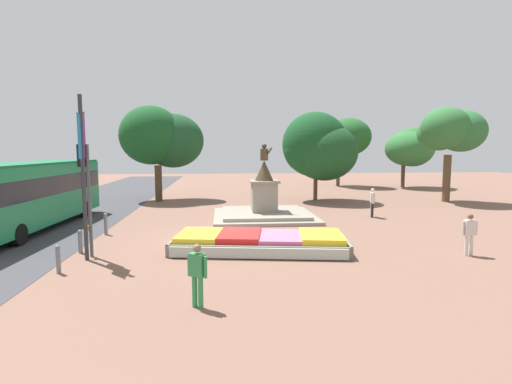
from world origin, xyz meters
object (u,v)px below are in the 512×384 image
Objects in this scene: pedestrian_near_planter at (470,232)px; kerb_bollard_mid_a at (80,241)px; kerb_bollard_south at (58,258)px; statue_monument at (264,206)px; pedestrian_with_handbag at (372,201)px; city_bus at (29,191)px; banner_pole at (83,171)px; pedestrian_crossing_plaza at (197,271)px; traffic_light_near_crossing at (86,181)px; kerb_bollard_mid_b at (106,223)px; flower_planter at (260,242)px.

pedestrian_near_planter is 1.74× the size of kerb_bollard_mid_a.
pedestrian_near_planter is at bearing 3.57° from kerb_bollard_south.
kerb_bollard_south is (-7.59, -9.74, -0.20)m from statue_monument.
statue_monument is at bearing 175.52° from pedestrian_with_handbag.
kerb_bollard_south is (4.09, -7.17, -1.41)m from city_bus.
statue_monument is at bearing 48.75° from banner_pole.
statue_monument is 3.54× the size of pedestrian_crossing_plaza.
statue_monument is at bearing 46.93° from traffic_light_near_crossing.
banner_pole is at bearing -81.12° from traffic_light_near_crossing.
pedestrian_crossing_plaza reaches higher than kerb_bollard_mid_b.
flower_planter is 11.86m from city_bus.
pedestrian_with_handbag is at bearing 53.30° from pedestrian_crossing_plaza.
pedestrian_crossing_plaza reaches higher than kerb_bollard_south.
kerb_bollard_mid_b is (-4.70, 8.90, -0.39)m from pedestrian_crossing_plaza.
banner_pole is at bearing 76.03° from kerb_bollard_south.
kerb_bollard_mid_b is at bearing 97.06° from banner_pole.
statue_monument is at bearing 42.97° from kerb_bollard_mid_a.
banner_pole reaches higher than statue_monument.
city_bus is 7.45× the size of pedestrian_near_planter.
kerb_bollard_south is 5.76m from kerb_bollard_mid_b.
city_bus is 19.39m from pedestrian_near_planter.
kerb_bollard_south is at bearing -146.14° from pedestrian_with_handbag.
traffic_light_near_crossing is 2.54× the size of pedestrian_crossing_plaza.
banner_pole is 3.70× the size of pedestrian_near_planter.
traffic_light_near_crossing is 4.56× the size of kerb_bollard_mid_a.
banner_pole is 3.58× the size of pedestrian_crossing_plaza.
banner_pole is at bearing -82.94° from kerb_bollard_mid_b.
banner_pole is 6.30× the size of kerb_bollard_south.
statue_monument is (0.96, 7.42, 0.37)m from flower_planter.
pedestrian_crossing_plaza is at bearing -34.66° from kerb_bollard_south.
kerb_bollard_south is (-6.63, -2.32, 0.17)m from flower_planter.
pedestrian_with_handbag is (13.48, 7.30, -1.84)m from traffic_light_near_crossing.
pedestrian_near_planter is at bearing -86.96° from pedestrian_with_handbag.
traffic_light_near_crossing is 14.09m from pedestrian_near_planter.
pedestrian_with_handbag is 14.38m from kerb_bollard_mid_b.
pedestrian_crossing_plaza is (4.24, -5.10, -1.87)m from traffic_light_near_crossing.
traffic_light_near_crossing is 4.04× the size of kerb_bollard_mid_b.
flower_planter is 6.92m from banner_pole.
flower_planter is 6.95× the size of kerb_bollard_mid_b.
city_bus is (-4.40, 5.21, -0.91)m from traffic_light_near_crossing.
pedestrian_near_planter reaches higher than kerb_bollard_south.
pedestrian_near_planter is at bearing -18.71° from kerb_bollard_mid_b.
pedestrian_crossing_plaza is (4.17, -4.66, -2.24)m from banner_pole.
pedestrian_with_handbag is 1.88× the size of kerb_bollard_mid_a.
traffic_light_near_crossing is at bearing 81.00° from kerb_bollard_south.
city_bus is at bearing 130.01° from kerb_bollard_mid_a.
pedestrian_with_handbag is 1.66× the size of kerb_bollard_mid_b.
statue_monument is 6.23m from pedestrian_with_handbag.
pedestrian_near_planter reaches higher than kerb_bollard_mid_b.
kerb_bollard_mid_a is (3.91, -4.66, -1.41)m from city_bus.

